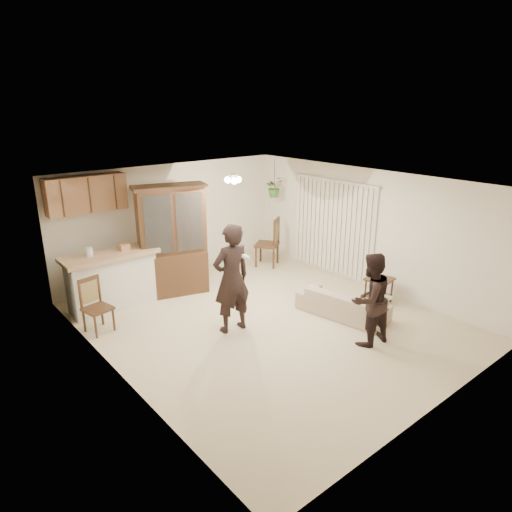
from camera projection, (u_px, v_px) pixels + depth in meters
floor at (266, 321)px, 8.24m from camera, size 6.50×6.50×0.00m
ceiling at (268, 183)px, 7.44m from camera, size 5.50×6.50×0.02m
wall_back at (172, 220)px, 10.21m from camera, size 5.50×0.02×2.50m
wall_front at (444, 323)px, 5.46m from camera, size 5.50×0.02×2.50m
wall_left at (114, 297)px, 6.18m from camera, size 0.02×6.50×2.50m
wall_right at (367, 229)px, 9.50m from camera, size 0.02×6.50×2.50m
breakfast_bar at (113, 282)px, 8.68m from camera, size 1.60×0.55×1.00m
bar_top at (110, 255)px, 8.50m from camera, size 1.75×0.70×0.08m
upper_cabinets at (86, 194)px, 8.66m from camera, size 1.50×0.34×0.70m
vertical_blinds at (332, 228)px, 10.18m from camera, size 0.06×2.30×2.10m
ceiling_fixture at (233, 179)px, 8.47m from camera, size 0.36×0.36×0.20m
hanging_plant at (274, 187)px, 10.79m from camera, size 0.43×0.37×0.48m
plant_cord at (275, 173)px, 10.68m from camera, size 0.01×0.01×0.65m
sofa at (343, 297)px, 8.35m from camera, size 1.04×1.97×0.73m
adult at (232, 281)px, 7.66m from camera, size 0.69×0.48×1.80m
child at (369, 305)px, 7.29m from camera, size 0.70×0.57×1.35m
china_hutch at (172, 241)px, 9.13m from camera, size 1.52×0.92×2.25m
side_table at (379, 290)px, 8.93m from camera, size 0.54×0.54×0.57m
chair_bar at (99, 317)px, 7.80m from camera, size 0.50×0.50×0.95m
chair_hutch_left at (178, 266)px, 10.26m from camera, size 0.53×0.53×0.94m
chair_hutch_right at (267, 252)px, 10.97m from camera, size 0.73×0.73×1.18m
controller_adult at (246, 257)px, 7.13m from camera, size 0.06×0.17×0.05m
controller_child at (389, 297)px, 6.92m from camera, size 0.05×0.14×0.04m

